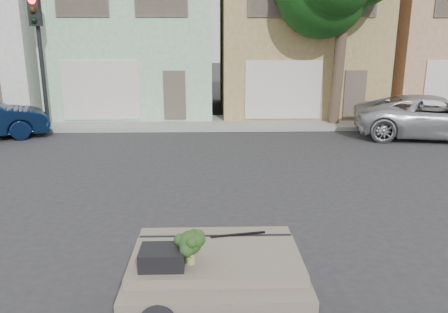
{
  "coord_description": "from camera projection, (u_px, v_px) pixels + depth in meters",
  "views": [
    {
      "loc": [
        -0.04,
        -7.62,
        3.49
      ],
      "look_at": [
        0.2,
        0.5,
        1.3
      ],
      "focal_mm": 35.0,
      "sensor_mm": 36.0,
      "label": 1
    }
  ],
  "objects": [
    {
      "name": "broccoli",
      "position": [
        190.0,
        247.0,
        4.72
      ],
      "size": [
        0.39,
        0.39,
        0.39
      ],
      "primitive_type": "cube",
      "rotation": [
        0.0,
        0.0,
        4.42
      ],
      "color": "#1E3916",
      "rests_on": "car_dashboard"
    },
    {
      "name": "townhouse_beige",
      "position": [
        443.0,
        33.0,
        21.6
      ],
      "size": [
        7.2,
        8.2,
        7.55
      ],
      "primitive_type": "cube",
      "color": "tan",
      "rests_on": "ground"
    },
    {
      "name": "instrument_hump",
      "position": [
        162.0,
        257.0,
        4.69
      ],
      "size": [
        0.48,
        0.38,
        0.2
      ],
      "primitive_type": "cube",
      "color": "black",
      "rests_on": "car_dashboard"
    },
    {
      "name": "ground_plane",
      "position": [
        214.0,
        230.0,
        8.26
      ],
      "size": [
        120.0,
        120.0,
        0.0
      ],
      "primitive_type": "plane",
      "color": "#303033",
      "rests_on": "ground"
    },
    {
      "name": "sidewalk",
      "position": [
        212.0,
        123.0,
        18.37
      ],
      "size": [
        40.0,
        3.0,
        0.15
      ],
      "primitive_type": "cube",
      "color": "gray",
      "rests_on": "ground"
    },
    {
      "name": "townhouse_tan",
      "position": [
        293.0,
        33.0,
        21.39
      ],
      "size": [
        7.2,
        8.2,
        7.55
      ],
      "primitive_type": "cube",
      "color": "tan",
      "rests_on": "ground"
    },
    {
      "name": "traffic_signal",
      "position": [
        41.0,
        65.0,
        16.58
      ],
      "size": [
        0.4,
        0.4,
        5.1
      ],
      "primitive_type": "cube",
      "color": "black",
      "rests_on": "ground"
    },
    {
      "name": "silver_pickup",
      "position": [
        431.0,
        138.0,
        15.94
      ],
      "size": [
        5.92,
        3.57,
        1.54
      ],
      "primitive_type": "imported",
      "rotation": [
        0.0,
        0.0,
        1.38
      ],
      "color": "#B5B6BB",
      "rests_on": "ground"
    },
    {
      "name": "townhouse_mint",
      "position": [
        139.0,
        33.0,
        21.17
      ],
      "size": [
        7.2,
        8.2,
        7.55
      ],
      "primitive_type": "cube",
      "color": "#A4D3AC",
      "rests_on": "ground"
    },
    {
      "name": "tree_near",
      "position": [
        342.0,
        19.0,
        16.76
      ],
      "size": [
        4.4,
        4.0,
        8.5
      ],
      "primitive_type": "cube",
      "color": "#113B10",
      "rests_on": "ground"
    },
    {
      "name": "car_dashboard",
      "position": [
        216.0,
        292.0,
        5.22
      ],
      "size": [
        2.0,
        1.8,
        1.12
      ],
      "primitive_type": "cube",
      "color": "#75695A",
      "rests_on": "ground"
    },
    {
      "name": "wiper_arm",
      "position": [
        238.0,
        234.0,
        5.44
      ],
      "size": [
        0.69,
        0.15,
        0.02
      ],
      "primitive_type": "cube",
      "rotation": [
        0.0,
        0.0,
        0.17
      ],
      "color": "black",
      "rests_on": "car_dashboard"
    }
  ]
}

